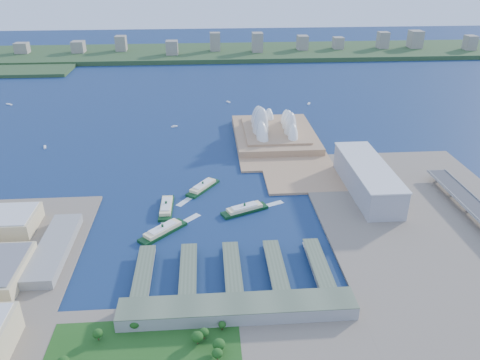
{
  "coord_description": "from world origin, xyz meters",
  "views": [
    {
      "loc": [
        -5.79,
        -438.8,
        280.32
      ],
      "look_at": [
        33.9,
        92.21,
        18.0
      ],
      "focal_mm": 35.0,
      "sensor_mm": 36.0,
      "label": 1
    }
  ],
  "objects": [
    {
      "name": "ground",
      "position": [
        0.0,
        0.0,
        0.0
      ],
      "size": [
        3000.0,
        3000.0,
        0.0
      ],
      "primitive_type": "plane",
      "color": "#101B4A",
      "rests_on": "ground"
    },
    {
      "name": "east_land",
      "position": [
        240.0,
        -50.0,
        1.5
      ],
      "size": [
        240.0,
        500.0,
        3.0
      ],
      "primitive_type": "cube",
      "color": "#786C5C",
      "rests_on": "ground"
    },
    {
      "name": "boat_d",
      "position": [
        -402.88,
        506.8,
        1.3
      ],
      "size": [
        14.99,
        10.81,
        2.6
      ],
      "primitive_type": null,
      "rotation": [
        0.0,
        0.0,
        1.03
      ],
      "color": "white",
      "rests_on": "ground"
    },
    {
      "name": "boat_e",
      "position": [
        39.49,
        489.66,
        1.42
      ],
      "size": [
        8.76,
        11.91,
        2.84
      ],
      "primitive_type": null,
      "rotation": [
        0.0,
        0.0,
        0.5
      ],
      "color": "white",
      "rests_on": "ground"
    },
    {
      "name": "opera_house",
      "position": [
        105.0,
        280.0,
        32.0
      ],
      "size": [
        134.0,
        180.0,
        58.0
      ],
      "primitive_type": null,
      "color": "white",
      "rests_on": "peninsula"
    },
    {
      "name": "toaster_building",
      "position": [
        195.0,
        80.0,
        20.5
      ],
      "size": [
        45.0,
        155.0,
        35.0
      ],
      "primitive_type": "cube",
      "color": "#95959B",
      "rests_on": "east_land"
    },
    {
      "name": "boat_a",
      "position": [
        -262.42,
        267.23,
        1.26
      ],
      "size": [
        6.76,
        13.45,
        2.52
      ],
      "primitive_type": null,
      "rotation": [
        0.0,
        0.0,
        0.28
      ],
      "color": "white",
      "rests_on": "ground"
    },
    {
      "name": "ferry_wharves",
      "position": [
        14.0,
        -75.0,
        4.65
      ],
      "size": [
        184.0,
        90.0,
        9.3
      ],
      "primitive_type": null,
      "color": "#515E47",
      "rests_on": "ground"
    },
    {
      "name": "ferry_a",
      "position": [
        -57.59,
        55.01,
        5.57
      ],
      "size": [
        15.68,
        59.1,
        11.14
      ],
      "primitive_type": null,
      "rotation": [
        0.0,
        0.0,
        -0.01
      ],
      "color": "#0D3516",
      "rests_on": "ground"
    },
    {
      "name": "terminal_building",
      "position": [
        15.0,
        -135.0,
        9.0
      ],
      "size": [
        200.0,
        28.0,
        12.0
      ],
      "primitive_type": "cube",
      "color": "gray",
      "rests_on": "south_land"
    },
    {
      "name": "far_skyline",
      "position": [
        0.0,
        960.0,
        39.5
      ],
      "size": [
        1900.0,
        140.0,
        55.0
      ],
      "primitive_type": null,
      "color": "gray",
      "rests_on": "far_shore"
    },
    {
      "name": "ferry_b",
      "position": [
        -13.61,
        105.19,
        5.37
      ],
      "size": [
        44.86,
        54.63,
        10.75
      ],
      "primitive_type": null,
      "rotation": [
        0.0,
        0.0,
        -0.62
      ],
      "color": "#0D3516",
      "rests_on": "ground"
    },
    {
      "name": "far_shore",
      "position": [
        0.0,
        980.0,
        6.0
      ],
      "size": [
        2200.0,
        260.0,
        12.0
      ],
      "primitive_type": "cube",
      "color": "#2D4926",
      "rests_on": "ground"
    },
    {
      "name": "ferry_d",
      "position": [
        35.72,
        42.93,
        5.45
      ],
      "size": [
        58.69,
        36.73,
        10.91
      ],
      "primitive_type": null,
      "rotation": [
        0.0,
        0.0,
        1.99
      ],
      "color": "#0D3516",
      "rests_on": "ground"
    },
    {
      "name": "ferry_c",
      "position": [
        -57.94,
        2.04,
        5.64
      ],
      "size": [
        52.92,
        52.87,
        11.27
      ],
      "primitive_type": null,
      "rotation": [
        0.0,
        0.0,
        2.36
      ],
      "color": "#0D3516",
      "rests_on": "ground"
    },
    {
      "name": "boat_b",
      "position": [
        -63.23,
        348.11,
        1.52
      ],
      "size": [
        11.85,
        8.33,
        3.04
      ],
      "primitive_type": null,
      "rotation": [
        0.0,
        0.0,
        2.01
      ],
      "color": "white",
      "rests_on": "ground"
    },
    {
      "name": "peninsula",
      "position": [
        107.5,
        260.0,
        1.5
      ],
      "size": [
        135.0,
        220.0,
        3.0
      ],
      "primitive_type": "cube",
      "color": "tan",
      "rests_on": "ground"
    },
    {
      "name": "boat_c",
      "position": [
        201.6,
        465.87,
        1.39
      ],
      "size": [
        8.71,
        12.66,
        2.78
      ],
      "primitive_type": null,
      "rotation": [
        0.0,
        0.0,
        2.68
      ],
      "color": "white",
      "rests_on": "ground"
    }
  ]
}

